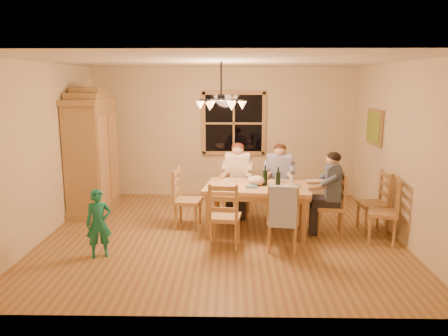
{
  "coord_description": "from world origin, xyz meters",
  "views": [
    {
      "loc": [
        0.16,
        -6.64,
        2.39
      ],
      "look_at": [
        0.04,
        0.1,
        1.06
      ],
      "focal_mm": 35.0,
      "sensor_mm": 36.0,
      "label": 1
    }
  ],
  "objects_px": {
    "armoire": "(92,156)",
    "wine_bottle_a": "(265,175)",
    "chair_near_right": "(282,230)",
    "chair_end_left": "(188,210)",
    "chair_end_right": "(330,216)",
    "chandelier": "(221,103)",
    "chair_far_left": "(237,199)",
    "chair_near_left": "(225,227)",
    "adult_woman": "(238,170)",
    "chair_far_right": "(278,201)",
    "chair_spare_front": "(382,222)",
    "adult_slate_man": "(332,183)",
    "child": "(99,223)",
    "dining_table": "(258,192)",
    "wine_bottle_b": "(278,177)",
    "chair_spare_back": "(372,213)",
    "adult_plaid_man": "(279,171)"
  },
  "relations": [
    {
      "from": "chair_near_right",
      "to": "chair_end_left",
      "type": "distance_m",
      "value": 1.76
    },
    {
      "from": "dining_table",
      "to": "chair_near_left",
      "type": "xyz_separation_m",
      "value": [
        -0.51,
        -0.73,
        -0.35
      ]
    },
    {
      "from": "chair_near_left",
      "to": "chair_end_left",
      "type": "bearing_deg",
      "value": 133.26
    },
    {
      "from": "chair_end_right",
      "to": "chair_spare_back",
      "type": "relative_size",
      "value": 1.0
    },
    {
      "from": "dining_table",
      "to": "child",
      "type": "relative_size",
      "value": 1.86
    },
    {
      "from": "chair_end_left",
      "to": "wine_bottle_a",
      "type": "bearing_deg",
      "value": 90.91
    },
    {
      "from": "chair_end_left",
      "to": "adult_plaid_man",
      "type": "relative_size",
      "value": 1.13
    },
    {
      "from": "chair_near_left",
      "to": "adult_woman",
      "type": "xyz_separation_m",
      "value": [
        0.2,
        1.57,
        0.54
      ]
    },
    {
      "from": "chair_far_right",
      "to": "adult_slate_man",
      "type": "height_order",
      "value": "adult_slate_man"
    },
    {
      "from": "chair_near_left",
      "to": "adult_woman",
      "type": "bearing_deg",
      "value": 90.0
    },
    {
      "from": "wine_bottle_b",
      "to": "child",
      "type": "distance_m",
      "value": 2.79
    },
    {
      "from": "armoire",
      "to": "child",
      "type": "distance_m",
      "value": 2.4
    },
    {
      "from": "chair_near_left",
      "to": "adult_woman",
      "type": "height_order",
      "value": "adult_woman"
    },
    {
      "from": "chair_end_right",
      "to": "chandelier",
      "type": "bearing_deg",
      "value": 99.25
    },
    {
      "from": "chandelier",
      "to": "adult_woman",
      "type": "height_order",
      "value": "chandelier"
    },
    {
      "from": "chair_end_right",
      "to": "wine_bottle_b",
      "type": "relative_size",
      "value": 3.0
    },
    {
      "from": "chair_end_right",
      "to": "chair_spare_front",
      "type": "relative_size",
      "value": 1.0
    },
    {
      "from": "armoire",
      "to": "adult_slate_man",
      "type": "xyz_separation_m",
      "value": [
        4.15,
        -1.22,
        -0.22
      ]
    },
    {
      "from": "adult_slate_man",
      "to": "wine_bottle_a",
      "type": "bearing_deg",
      "value": 88.89
    },
    {
      "from": "wine_bottle_b",
      "to": "child",
      "type": "xyz_separation_m",
      "value": [
        -2.56,
        -0.99,
        -0.44
      ]
    },
    {
      "from": "adult_woman",
      "to": "child",
      "type": "bearing_deg",
      "value": 52.67
    },
    {
      "from": "chair_end_left",
      "to": "chair_spare_back",
      "type": "distance_m",
      "value": 3.02
    },
    {
      "from": "chair_near_right",
      "to": "child",
      "type": "height_order",
      "value": "chair_near_right"
    },
    {
      "from": "chair_near_left",
      "to": "wine_bottle_b",
      "type": "xyz_separation_m",
      "value": [
        0.83,
        0.6,
        0.62
      ]
    },
    {
      "from": "armoire",
      "to": "chair_end_right",
      "type": "height_order",
      "value": "armoire"
    },
    {
      "from": "chair_far_left",
      "to": "wine_bottle_a",
      "type": "relative_size",
      "value": 3.0
    },
    {
      "from": "wine_bottle_a",
      "to": "chair_spare_back",
      "type": "relative_size",
      "value": 0.33
    },
    {
      "from": "child",
      "to": "chair_spare_back",
      "type": "relative_size",
      "value": 0.97
    },
    {
      "from": "armoire",
      "to": "wine_bottle_a",
      "type": "height_order",
      "value": "armoire"
    },
    {
      "from": "armoire",
      "to": "wine_bottle_a",
      "type": "bearing_deg",
      "value": -18.9
    },
    {
      "from": "chair_near_left",
      "to": "adult_plaid_man",
      "type": "bearing_deg",
      "value": 64.8
    },
    {
      "from": "chair_far_right",
      "to": "chair_near_left",
      "type": "bearing_deg",
      "value": 64.8
    },
    {
      "from": "adult_woman",
      "to": "child",
      "type": "distance_m",
      "value": 2.78
    },
    {
      "from": "chair_end_left",
      "to": "wine_bottle_b",
      "type": "height_order",
      "value": "wine_bottle_b"
    },
    {
      "from": "chair_near_right",
      "to": "chair_end_left",
      "type": "height_order",
      "value": "same"
    },
    {
      "from": "chair_far_right",
      "to": "chair_spare_front",
      "type": "relative_size",
      "value": 1.0
    },
    {
      "from": "chair_far_left",
      "to": "wine_bottle_a",
      "type": "bearing_deg",
      "value": 124.74
    },
    {
      "from": "chair_end_left",
      "to": "dining_table",
      "type": "bearing_deg",
      "value": 90.0
    },
    {
      "from": "wine_bottle_a",
      "to": "dining_table",
      "type": "bearing_deg",
      "value": -177.41
    },
    {
      "from": "chair_spare_front",
      "to": "armoire",
      "type": "bearing_deg",
      "value": 90.38
    },
    {
      "from": "chair_near_left",
      "to": "adult_slate_man",
      "type": "height_order",
      "value": "adult_slate_man"
    },
    {
      "from": "chair_far_left",
      "to": "chair_end_left",
      "type": "relative_size",
      "value": 1.0
    },
    {
      "from": "chair_near_left",
      "to": "armoire",
      "type": "bearing_deg",
      "value": 151.4
    },
    {
      "from": "chair_far_right",
      "to": "chair_end_left",
      "type": "distance_m",
      "value": 1.68
    },
    {
      "from": "dining_table",
      "to": "chair_end_right",
      "type": "relative_size",
      "value": 1.81
    },
    {
      "from": "chair_far_right",
      "to": "chair_near_right",
      "type": "xyz_separation_m",
      "value": [
        -0.11,
        -1.58,
        0.0
      ]
    },
    {
      "from": "chandelier",
      "to": "armoire",
      "type": "height_order",
      "value": "chandelier"
    },
    {
      "from": "chair_end_right",
      "to": "adult_plaid_man",
      "type": "height_order",
      "value": "adult_plaid_man"
    },
    {
      "from": "chair_far_left",
      "to": "chandelier",
      "type": "bearing_deg",
      "value": 82.86
    },
    {
      "from": "chair_far_left",
      "to": "adult_woman",
      "type": "xyz_separation_m",
      "value": [
        0.0,
        0.0,
        0.54
      ]
    }
  ]
}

